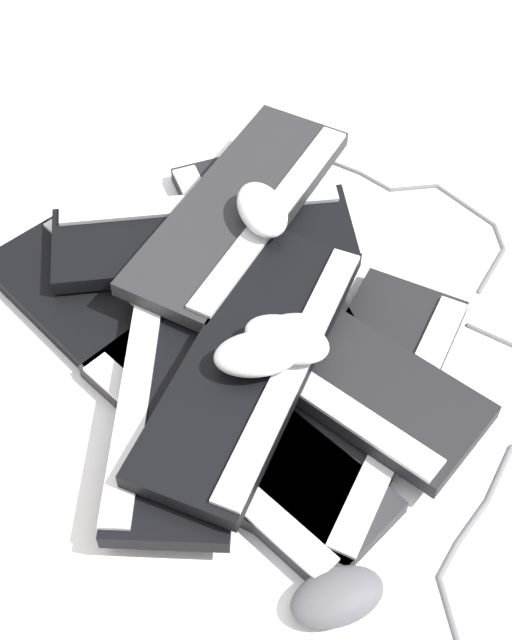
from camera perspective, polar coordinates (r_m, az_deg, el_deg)
The scene contains 17 objects.
ground_plane at distance 1.24m, azimuth -1.71°, elevation -1.31°, with size 3.20×3.20×0.00m, color white.
keyboard_0 at distance 1.26m, azimuth -9.25°, elevation -0.08°, with size 0.46×0.35×0.03m.
keyboard_1 at distance 1.14m, azimuth -1.51°, elevation -7.49°, with size 0.46×0.34×0.03m.
keyboard_2 at distance 1.17m, azimuth 6.90°, elevation -5.42°, with size 0.22×0.46×0.03m.
keyboard_3 at distance 1.33m, azimuth 0.28°, elevation 4.15°, with size 0.39×0.44×0.03m.
keyboard_4 at distance 1.17m, azimuth 4.29°, elevation -2.57°, with size 0.46×0.31×0.03m.
keyboard_5 at distance 1.15m, azimuth -4.92°, elevation -4.19°, with size 0.26×0.46×0.03m.
keyboard_6 at distance 1.32m, azimuth -3.39°, elevation 5.43°, with size 0.46×0.32×0.03m.
keyboard_7 at distance 1.31m, azimuth -1.00°, elevation 7.13°, with size 0.23×0.46×0.03m.
keyboard_8 at distance 1.13m, azimuth -0.18°, elevation -2.59°, with size 0.19×0.45×0.03m.
mouse_0 at distance 1.11m, azimuth 1.98°, elevation -1.23°, with size 0.11×0.07×0.04m, color silver.
mouse_1 at distance 1.04m, azimuth 5.22°, elevation -17.23°, with size 0.11×0.07×0.04m, color #4C4C51.
mouse_2 at distance 1.09m, azimuth 0.12°, elevation -2.18°, with size 0.11×0.07×0.04m, color #B7B7BC.
mouse_3 at distance 1.26m, azimuth 0.36°, elevation 7.10°, with size 0.11×0.07×0.04m, color silver.
mouse_4 at distance 1.15m, azimuth 1.82°, elevation -1.07°, with size 0.11×0.07×0.04m, color #B7B7BC.
cable_0 at distance 1.45m, azimuth 9.07°, elevation 7.75°, with size 0.44×0.22×0.01m.
cable_1 at distance 1.15m, azimuth 15.77°, elevation -10.98°, with size 0.21×0.53×0.01m.
Camera 1 is at (-0.26, 0.72, 0.98)m, focal length 50.00 mm.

